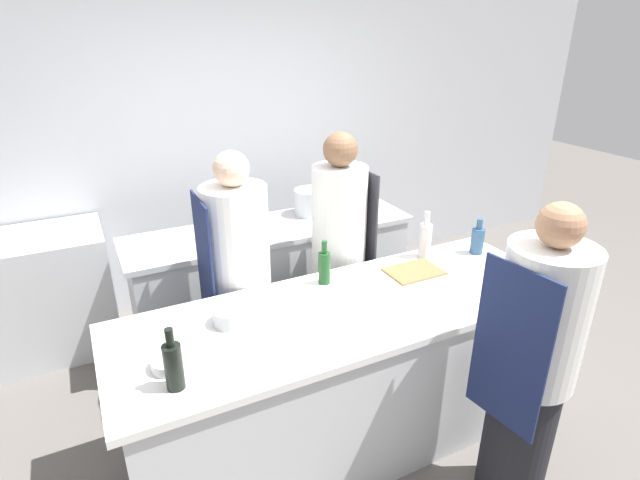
% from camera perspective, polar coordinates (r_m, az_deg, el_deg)
% --- Properties ---
extents(ground_plane, '(16.00, 16.00, 0.00)m').
position_cam_1_polar(ground_plane, '(3.25, 2.97, -21.29)').
color(ground_plane, '#605B56').
extents(wall_back, '(8.00, 0.06, 2.80)m').
position_cam_1_polar(wall_back, '(4.37, -10.73, 11.42)').
color(wall_back, silver).
rests_on(wall_back, ground_plane).
extents(prep_counter, '(2.51, 0.85, 0.90)m').
position_cam_1_polar(prep_counter, '(2.95, 3.16, -15.05)').
color(prep_counter, silver).
rests_on(prep_counter, ground_plane).
extents(pass_counter, '(2.15, 0.61, 0.90)m').
position_cam_1_polar(pass_counter, '(3.91, -5.36, -4.59)').
color(pass_counter, silver).
rests_on(pass_counter, ground_plane).
extents(oven_range, '(0.84, 0.64, 0.93)m').
position_cam_1_polar(oven_range, '(4.18, -28.41, -5.45)').
color(oven_range, silver).
rests_on(oven_range, ground_plane).
extents(chef_at_prep_near, '(0.42, 0.40, 1.62)m').
position_cam_1_polar(chef_at_prep_near, '(2.61, 22.94, -13.31)').
color(chef_at_prep_near, black).
rests_on(chef_at_prep_near, ground_plane).
extents(chef_at_stove, '(0.37, 0.35, 1.69)m').
position_cam_1_polar(chef_at_stove, '(3.34, 2.19, -2.02)').
color(chef_at_stove, black).
rests_on(chef_at_stove, ground_plane).
extents(chef_at_pass_far, '(0.40, 0.38, 1.65)m').
position_cam_1_polar(chef_at_pass_far, '(3.09, -9.23, -5.12)').
color(chef_at_pass_far, black).
rests_on(chef_at_pass_far, ground_plane).
extents(bottle_olive_oil, '(0.08, 0.08, 0.29)m').
position_cam_1_polar(bottle_olive_oil, '(2.17, -16.41, -13.53)').
color(bottle_olive_oil, black).
rests_on(bottle_olive_oil, prep_counter).
extents(bottle_vinegar, '(0.08, 0.08, 0.31)m').
position_cam_1_polar(bottle_vinegar, '(3.25, 11.91, 0.10)').
color(bottle_vinegar, silver).
rests_on(bottle_vinegar, prep_counter).
extents(bottle_wine, '(0.07, 0.07, 0.27)m').
position_cam_1_polar(bottle_wine, '(2.87, 0.49, -3.05)').
color(bottle_wine, '#19471E').
rests_on(bottle_wine, prep_counter).
extents(bottle_cooking_oil, '(0.08, 0.08, 0.24)m').
position_cam_1_polar(bottle_cooking_oil, '(3.40, 17.56, 0.04)').
color(bottle_cooking_oil, '#2D5175').
rests_on(bottle_cooking_oil, prep_counter).
extents(bowl_mixing_large, '(0.20, 0.20, 0.06)m').
position_cam_1_polar(bowl_mixing_large, '(3.03, 21.85, -4.96)').
color(bowl_mixing_large, tan).
rests_on(bowl_mixing_large, prep_counter).
extents(bowl_prep_small, '(0.17, 0.17, 0.05)m').
position_cam_1_polar(bowl_prep_small, '(2.34, -16.70, -13.22)').
color(bowl_prep_small, white).
rests_on(bowl_prep_small, prep_counter).
extents(bowl_ceramic_blue, '(0.18, 0.18, 0.08)m').
position_cam_1_polar(bowl_ceramic_blue, '(2.57, -10.18, -8.54)').
color(bowl_ceramic_blue, '#B7BABC').
rests_on(bowl_ceramic_blue, prep_counter).
extents(cutting_board, '(0.33, 0.24, 0.01)m').
position_cam_1_polar(cutting_board, '(3.08, 10.69, -3.53)').
color(cutting_board, olive).
rests_on(cutting_board, prep_counter).
extents(stockpot, '(0.26, 0.26, 0.20)m').
position_cam_1_polar(stockpot, '(3.92, -1.09, 4.38)').
color(stockpot, silver).
rests_on(stockpot, pass_counter).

